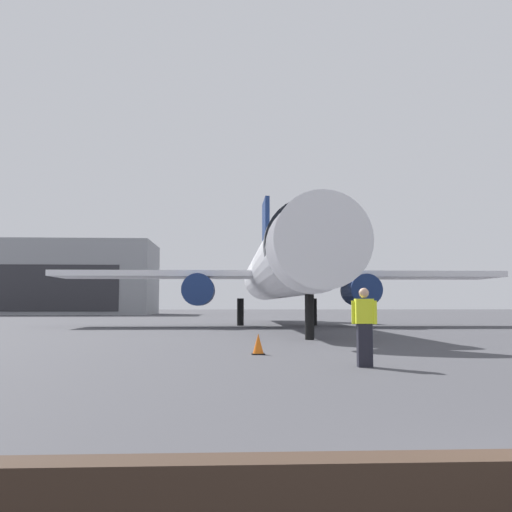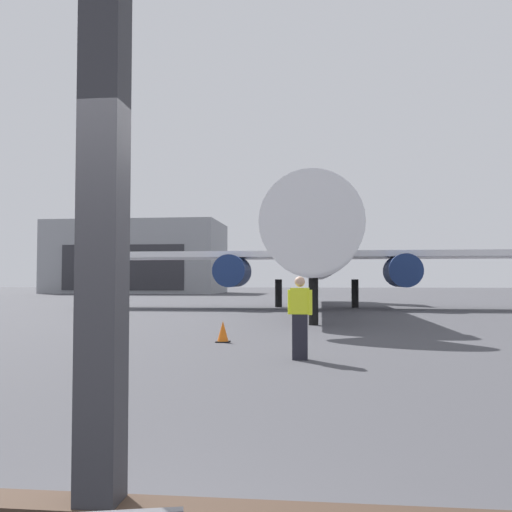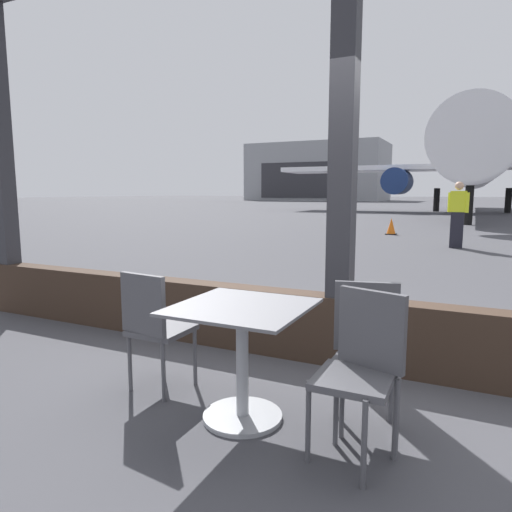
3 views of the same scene
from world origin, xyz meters
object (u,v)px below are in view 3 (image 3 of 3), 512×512
dining_table (242,352)px  cafe_chair_aisle_left (362,360)px  traffic_cone (391,227)px  distant_hangar (318,173)px  cafe_chair_window_right (154,322)px  cafe_chair_window_left (366,345)px  ground_crew_worker (458,214)px  airplane (474,161)px

dining_table → cafe_chair_aisle_left: bearing=-6.0°
traffic_cone → dining_table: bearing=-84.7°
traffic_cone → distant_hangar: bearing=110.1°
cafe_chair_window_right → cafe_chair_window_left: bearing=6.3°
ground_crew_worker → traffic_cone: ground_crew_worker is taller
cafe_chair_window_right → airplane: 32.37m
cafe_chair_window_left → cafe_chair_window_right: 1.51m
cafe_chair_aisle_left → traffic_cone: size_ratio=1.61×
dining_table → distant_hangar: (-24.27, 76.72, 4.48)m
cafe_chair_window_left → ground_crew_worker: (0.17, 10.38, 0.37)m
dining_table → airplane: (1.06, 32.26, 3.08)m
cafe_chair_aisle_left → distant_hangar: 80.90m
cafe_chair_window_right → ground_crew_worker: (1.67, 10.54, 0.37)m
dining_table → traffic_cone: dining_table is taller
cafe_chair_window_right → distant_hangar: distant_hangar is taller
cafe_chair_aisle_left → ground_crew_worker: ground_crew_worker is taller
dining_table → airplane: airplane is taller
ground_crew_worker → traffic_cone: bearing=124.3°
cafe_chair_window_right → traffic_cone: bearing=92.2°
dining_table → cafe_chair_aisle_left: (0.78, -0.08, 0.10)m
airplane → cafe_chair_window_right: bearing=-93.3°
distant_hangar → dining_table: bearing=-72.4°
cafe_chair_window_right → airplane: bearing=86.7°
dining_table → cafe_chair_window_right: cafe_chair_window_right is taller
cafe_chair_window_right → ground_crew_worker: size_ratio=0.52×
cafe_chair_window_right → cafe_chair_aisle_left: cafe_chair_aisle_left is taller
cafe_chair_window_left → cafe_chair_aisle_left: 0.33m
distant_hangar → airplane: bearing=-60.3°
cafe_chair_aisle_left → airplane: (0.28, 32.34, 2.98)m
cafe_chair_window_right → traffic_cone: 13.76m
dining_table → distant_hangar: 80.59m
dining_table → cafe_chair_window_right: bearing=174.0°
cafe_chair_window_left → traffic_cone: 13.74m
cafe_chair_window_left → airplane: 32.16m
cafe_chair_window_left → traffic_cone: bearing=98.5°
cafe_chair_window_left → cafe_chair_window_right: size_ratio=1.01×
cafe_chair_window_left → ground_crew_worker: size_ratio=0.52×
cafe_chair_window_left → airplane: airplane is taller
dining_table → traffic_cone: (-1.28, 13.83, -0.18)m
dining_table → airplane: 32.43m
cafe_chair_window_left → traffic_cone: size_ratio=1.58×
dining_table → ground_crew_worker: 10.67m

